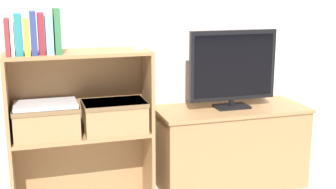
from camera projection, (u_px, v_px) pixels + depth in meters
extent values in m
cube|color=beige|center=(154.00, 3.00, 2.99)|extent=(10.00, 0.05, 2.40)
cube|color=olive|center=(230.00, 148.00, 3.11)|extent=(0.96, 0.41, 0.52)
cube|color=olive|center=(231.00, 109.00, 3.05)|extent=(0.98, 0.43, 0.02)
cube|color=black|center=(232.00, 106.00, 3.04)|extent=(0.22, 0.14, 0.01)
cylinder|color=black|center=(232.00, 102.00, 3.04)|extent=(0.04, 0.04, 0.04)
cube|color=black|center=(233.00, 65.00, 2.98)|extent=(0.58, 0.04, 0.45)
cube|color=black|center=(234.00, 66.00, 2.96)|extent=(0.53, 0.00, 0.39)
cube|color=olive|center=(13.00, 179.00, 2.66)|extent=(0.02, 0.27, 0.47)
cube|color=olive|center=(148.00, 164.00, 2.89)|extent=(0.02, 0.27, 0.47)
cube|color=olive|center=(81.00, 164.00, 2.89)|extent=(0.78, 0.02, 0.47)
cube|color=olive|center=(82.00, 135.00, 2.72)|extent=(0.78, 0.27, 0.02)
cube|color=olive|center=(6.00, 98.00, 2.55)|extent=(0.02, 0.27, 0.48)
cube|color=olive|center=(147.00, 89.00, 2.78)|extent=(0.02, 0.27, 0.48)
cube|color=olive|center=(77.00, 89.00, 2.78)|extent=(0.78, 0.02, 0.48)
cube|color=olive|center=(78.00, 53.00, 2.61)|extent=(0.78, 0.27, 0.02)
cube|color=#B22328|center=(7.00, 37.00, 2.45)|extent=(0.02, 0.15, 0.19)
cube|color=silver|center=(12.00, 39.00, 2.46)|extent=(0.02, 0.13, 0.17)
cube|color=#1E7075|center=(19.00, 34.00, 2.47)|extent=(0.04, 0.14, 0.22)
cube|color=gold|center=(27.00, 37.00, 2.48)|extent=(0.03, 0.15, 0.19)
cube|color=navy|center=(33.00, 33.00, 2.49)|extent=(0.03, 0.15, 0.23)
cube|color=maroon|center=(41.00, 34.00, 2.50)|extent=(0.03, 0.13, 0.22)
cube|color=#709ECC|center=(49.00, 35.00, 2.51)|extent=(0.04, 0.13, 0.20)
cube|color=#286638|center=(57.00, 31.00, 2.52)|extent=(0.03, 0.15, 0.24)
cube|color=white|center=(139.00, 41.00, 2.70)|extent=(0.05, 0.03, 0.10)
cylinder|color=silver|center=(138.00, 29.00, 2.68)|extent=(0.01, 0.01, 0.03)
cube|color=#937047|center=(46.00, 122.00, 2.63)|extent=(0.36, 0.23, 0.18)
cube|color=brown|center=(46.00, 108.00, 2.61)|extent=(0.37, 0.24, 0.02)
cube|color=#937047|center=(115.00, 116.00, 2.74)|extent=(0.36, 0.23, 0.18)
cube|color=brown|center=(114.00, 103.00, 2.72)|extent=(0.37, 0.24, 0.02)
cube|color=#BCBCC1|center=(45.00, 104.00, 2.61)|extent=(0.34, 0.22, 0.02)
cylinder|color=#99999E|center=(45.00, 102.00, 2.61)|extent=(0.02, 0.02, 0.00)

